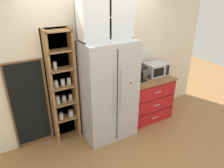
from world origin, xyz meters
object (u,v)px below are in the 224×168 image
(microwave, at_px, (156,69))
(chalkboard_menu, at_px, (30,106))
(refrigerator, at_px, (107,90))
(mug_charcoal, at_px, (150,76))
(bottle_green, at_px, (131,75))
(coffee_maker, at_px, (140,73))

(microwave, distance_m, chalkboard_menu, 2.49)
(refrigerator, xyz_separation_m, mug_charcoal, (0.97, 0.01, 0.05))
(microwave, xyz_separation_m, bottle_green, (-0.62, -0.01, -0.00))
(microwave, distance_m, mug_charcoal, 0.25)
(microwave, relative_size, chalkboard_menu, 0.28)
(refrigerator, height_order, chalkboard_menu, refrigerator)
(refrigerator, height_order, mug_charcoal, refrigerator)
(microwave, height_order, chalkboard_menu, chalkboard_menu)
(microwave, distance_m, coffee_maker, 0.44)
(mug_charcoal, distance_m, bottle_green, 0.42)
(chalkboard_menu, bearing_deg, bottle_green, -7.35)
(coffee_maker, xyz_separation_m, chalkboard_menu, (-2.02, 0.27, -0.28))
(mug_charcoal, bearing_deg, coffee_maker, 167.39)
(refrigerator, xyz_separation_m, bottle_green, (0.57, 0.09, 0.14))
(microwave, bearing_deg, mug_charcoal, -156.54)
(microwave, xyz_separation_m, coffee_maker, (-0.44, -0.04, 0.03))
(microwave, xyz_separation_m, chalkboard_menu, (-2.46, 0.23, -0.26))
(refrigerator, xyz_separation_m, coffee_maker, (0.74, 0.06, 0.16))
(microwave, xyz_separation_m, mug_charcoal, (-0.21, -0.09, -0.08))
(refrigerator, distance_m, mug_charcoal, 0.97)
(coffee_maker, xyz_separation_m, mug_charcoal, (0.23, -0.05, -0.11))
(refrigerator, bearing_deg, mug_charcoal, 0.57)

